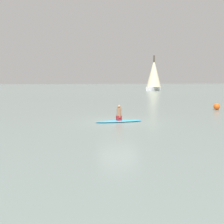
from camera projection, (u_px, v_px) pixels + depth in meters
ground_plane at (119, 122)px, 17.81m from camera, size 400.00×400.00×0.00m
surfboard at (119, 121)px, 17.72m from camera, size 0.86×3.15×0.11m
person_paddler at (119, 113)px, 17.66m from camera, size 0.43×0.34×0.99m
sailboat_far_right at (154, 74)px, 72.47m from camera, size 5.36×5.36×9.12m
buoy_marker at (217, 107)px, 25.15m from camera, size 0.58×0.58×0.58m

